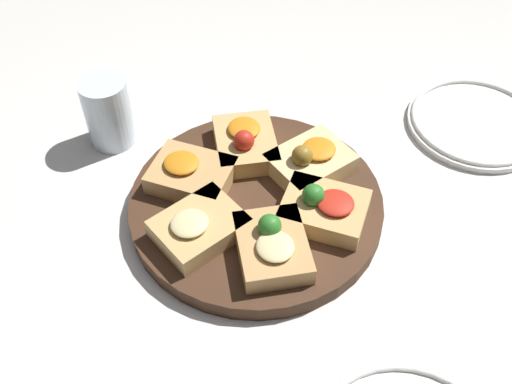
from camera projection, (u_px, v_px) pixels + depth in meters
name	position (u px, v px, depth m)	size (l,w,h in m)	color
ground_plane	(256.00, 211.00, 0.83)	(3.00, 3.00, 0.00)	silver
serving_board	(256.00, 205.00, 0.82)	(0.35, 0.35, 0.03)	#422819
focaccia_slice_0	(269.00, 246.00, 0.74)	(0.11, 0.09, 0.05)	tan
focaccia_slice_1	(324.00, 208.00, 0.78)	(0.13, 0.14, 0.05)	tan
focaccia_slice_2	(310.00, 161.00, 0.84)	(0.12, 0.13, 0.05)	#E5C689
focaccia_slice_3	(246.00, 143.00, 0.86)	(0.11, 0.09, 0.05)	tan
focaccia_slice_4	(191.00, 174.00, 0.82)	(0.13, 0.14, 0.04)	tan
focaccia_slice_5	(199.00, 227.00, 0.76)	(0.13, 0.14, 0.04)	tan
plate_left	(476.00, 122.00, 0.95)	(0.21, 0.21, 0.02)	white
water_glass	(108.00, 112.00, 0.89)	(0.07, 0.07, 0.11)	silver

